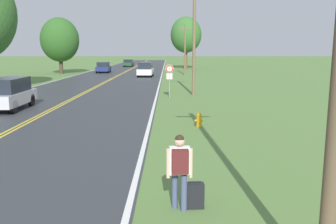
{
  "coord_description": "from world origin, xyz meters",
  "views": [
    {
      "loc": [
        6.91,
        -4.64,
        3.5
      ],
      "look_at": [
        6.94,
        9.53,
        1.02
      ],
      "focal_mm": 38.0,
      "sensor_mm": 36.0,
      "label": 1
    }
  ],
  "objects_px": {
    "tree_right_cluster": "(185,35)",
    "car_dark_green_sedan_mid_far": "(128,63)",
    "car_white_suv_approaching": "(145,69)",
    "car_dark_blue_sedan_mid_near": "(103,67)",
    "traffic_sign": "(169,73)",
    "tree_mid_treeline": "(59,40)",
    "car_silver_suv_nearest": "(8,93)",
    "hitchhiker_person": "(179,165)",
    "fire_hydrant": "(198,120)",
    "suitcase": "(194,196)"
  },
  "relations": [
    {
      "from": "tree_mid_treeline",
      "to": "hitchhiker_person",
      "type": "bearing_deg",
      "value": -70.57
    },
    {
      "from": "fire_hydrant",
      "to": "hitchhiker_person",
      "type": "bearing_deg",
      "value": -97.8
    },
    {
      "from": "fire_hydrant",
      "to": "car_white_suv_approaching",
      "type": "relative_size",
      "value": 0.17
    },
    {
      "from": "tree_mid_treeline",
      "to": "car_silver_suv_nearest",
      "type": "distance_m",
      "value": 33.48
    },
    {
      "from": "car_white_suv_approaching",
      "to": "car_silver_suv_nearest",
      "type": "bearing_deg",
      "value": -11.8
    },
    {
      "from": "traffic_sign",
      "to": "car_silver_suv_nearest",
      "type": "bearing_deg",
      "value": -150.68
    },
    {
      "from": "car_white_suv_approaching",
      "to": "car_dark_blue_sedan_mid_near",
      "type": "relative_size",
      "value": 0.97
    },
    {
      "from": "tree_right_cluster",
      "to": "traffic_sign",
      "type": "bearing_deg",
      "value": -94.49
    },
    {
      "from": "car_dark_blue_sedan_mid_near",
      "to": "fire_hydrant",
      "type": "bearing_deg",
      "value": -165.94
    },
    {
      "from": "car_white_suv_approaching",
      "to": "fire_hydrant",
      "type": "bearing_deg",
      "value": 9.91
    },
    {
      "from": "hitchhiker_person",
      "to": "car_dark_blue_sedan_mid_near",
      "type": "xyz_separation_m",
      "value": [
        -10.34,
        48.35,
        -0.2
      ]
    },
    {
      "from": "suitcase",
      "to": "car_dark_green_sedan_mid_far",
      "type": "xyz_separation_m",
      "value": [
        -9.08,
        69.11,
        0.48
      ]
    },
    {
      "from": "traffic_sign",
      "to": "car_white_suv_approaching",
      "type": "relative_size",
      "value": 0.61
    },
    {
      "from": "car_dark_green_sedan_mid_far",
      "to": "hitchhiker_person",
      "type": "bearing_deg",
      "value": -170.74
    },
    {
      "from": "fire_hydrant",
      "to": "car_dark_blue_sedan_mid_near",
      "type": "height_order",
      "value": "car_dark_blue_sedan_mid_near"
    },
    {
      "from": "hitchhiker_person",
      "to": "car_dark_blue_sedan_mid_near",
      "type": "relative_size",
      "value": 0.41
    },
    {
      "from": "traffic_sign",
      "to": "car_white_suv_approaching",
      "type": "distance_m",
      "value": 21.31
    },
    {
      "from": "suitcase",
      "to": "traffic_sign",
      "type": "height_order",
      "value": "traffic_sign"
    },
    {
      "from": "tree_mid_treeline",
      "to": "tree_right_cluster",
      "type": "xyz_separation_m",
      "value": [
        19.34,
        14.16,
        1.28
      ]
    },
    {
      "from": "tree_mid_treeline",
      "to": "suitcase",
      "type": "bearing_deg",
      "value": -70.16
    },
    {
      "from": "fire_hydrant",
      "to": "traffic_sign",
      "type": "bearing_deg",
      "value": 97.4
    },
    {
      "from": "suitcase",
      "to": "tree_mid_treeline",
      "type": "bearing_deg",
      "value": 16.66
    },
    {
      "from": "fire_hydrant",
      "to": "car_silver_suv_nearest",
      "type": "bearing_deg",
      "value": 155.9
    },
    {
      "from": "suitcase",
      "to": "car_silver_suv_nearest",
      "type": "relative_size",
      "value": 0.14
    },
    {
      "from": "tree_mid_treeline",
      "to": "car_white_suv_approaching",
      "type": "relative_size",
      "value": 2.03
    },
    {
      "from": "tree_right_cluster",
      "to": "car_dark_green_sedan_mid_far",
      "type": "height_order",
      "value": "tree_right_cluster"
    },
    {
      "from": "hitchhiker_person",
      "to": "suitcase",
      "type": "bearing_deg",
      "value": -75.6
    },
    {
      "from": "traffic_sign",
      "to": "tree_right_cluster",
      "type": "xyz_separation_m",
      "value": [
        3.25,
        41.41,
        4.42
      ]
    },
    {
      "from": "hitchhiker_person",
      "to": "tree_right_cluster",
      "type": "bearing_deg",
      "value": -6.14
    },
    {
      "from": "suitcase",
      "to": "car_silver_suv_nearest",
      "type": "xyz_separation_m",
      "value": [
        -10.0,
        13.33,
        0.7
      ]
    },
    {
      "from": "hitchhiker_person",
      "to": "car_white_suv_approaching",
      "type": "height_order",
      "value": "car_white_suv_approaching"
    },
    {
      "from": "traffic_sign",
      "to": "car_white_suv_approaching",
      "type": "xyz_separation_m",
      "value": [
        -3.09,
        21.07,
        -0.85
      ]
    },
    {
      "from": "tree_right_cluster",
      "to": "car_dark_green_sedan_mid_far",
      "type": "xyz_separation_m",
      "value": [
        -11.84,
        9.02,
        -5.48
      ]
    },
    {
      "from": "tree_mid_treeline",
      "to": "car_dark_blue_sedan_mid_near",
      "type": "bearing_deg",
      "value": 21.49
    },
    {
      "from": "tree_mid_treeline",
      "to": "car_silver_suv_nearest",
      "type": "bearing_deg",
      "value": -78.59
    },
    {
      "from": "tree_right_cluster",
      "to": "car_dark_green_sedan_mid_far",
      "type": "bearing_deg",
      "value": 142.69
    },
    {
      "from": "fire_hydrant",
      "to": "car_white_suv_approaching",
      "type": "bearing_deg",
      "value": 98.04
    },
    {
      "from": "tree_mid_treeline",
      "to": "tree_right_cluster",
      "type": "relative_size",
      "value": 0.86
    },
    {
      "from": "car_white_suv_approaching",
      "to": "car_dark_green_sedan_mid_far",
      "type": "relative_size",
      "value": 0.96
    },
    {
      "from": "car_white_suv_approaching",
      "to": "car_dark_blue_sedan_mid_near",
      "type": "bearing_deg",
      "value": -138.26
    },
    {
      "from": "hitchhiker_person",
      "to": "tree_mid_treeline",
      "type": "distance_m",
      "value": 48.97
    },
    {
      "from": "fire_hydrant",
      "to": "car_dark_blue_sedan_mid_near",
      "type": "bearing_deg",
      "value": 106.15
    },
    {
      "from": "car_dark_blue_sedan_mid_near",
      "to": "car_silver_suv_nearest",
      "type": "bearing_deg",
      "value": 179.02
    },
    {
      "from": "traffic_sign",
      "to": "car_silver_suv_nearest",
      "type": "relative_size",
      "value": 0.55
    },
    {
      "from": "hitchhiker_person",
      "to": "car_silver_suv_nearest",
      "type": "distance_m",
      "value": 16.55
    },
    {
      "from": "traffic_sign",
      "to": "tree_right_cluster",
      "type": "distance_m",
      "value": 41.77
    },
    {
      "from": "car_silver_suv_nearest",
      "to": "car_dark_blue_sedan_mid_near",
      "type": "height_order",
      "value": "car_silver_suv_nearest"
    },
    {
      "from": "tree_right_cluster",
      "to": "car_silver_suv_nearest",
      "type": "xyz_separation_m",
      "value": [
        -12.76,
        -46.75,
        -5.26
      ]
    },
    {
      "from": "fire_hydrant",
      "to": "tree_mid_treeline",
      "type": "distance_m",
      "value": 41.55
    },
    {
      "from": "suitcase",
      "to": "tree_mid_treeline",
      "type": "relative_size",
      "value": 0.08
    }
  ]
}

